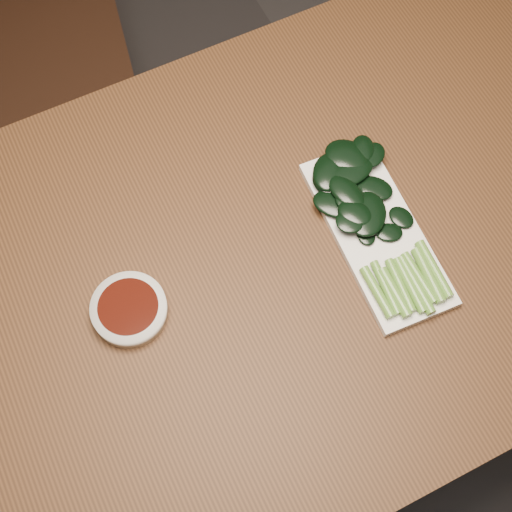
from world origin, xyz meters
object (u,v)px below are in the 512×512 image
at_px(chair_far, 17,12).
at_px(sauce_bowl, 129,309).
at_px(table, 250,282).
at_px(serving_plate, 376,233).
at_px(gai_lan, 363,206).

bearing_deg(chair_far, sauce_bowl, -81.70).
relative_size(table, serving_plate, 4.51).
relative_size(chair_far, serving_plate, 2.87).
bearing_deg(chair_far, serving_plate, -58.90).
distance_m(table, gai_lan, 0.22).
xyz_separation_m(sauce_bowl, serving_plate, (0.38, -0.05, -0.01)).
xyz_separation_m(chair_far, sauce_bowl, (-0.04, -0.89, 0.28)).
height_order(table, sauce_bowl, sauce_bowl).
bearing_deg(serving_plate, sauce_bowl, 172.79).
bearing_deg(table, serving_plate, -12.12).
bearing_deg(sauce_bowl, serving_plate, -7.21).
bearing_deg(sauce_bowl, table, -2.06).
height_order(table, chair_far, chair_far).
bearing_deg(serving_plate, gai_lan, 93.95).
bearing_deg(gai_lan, table, -179.85).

